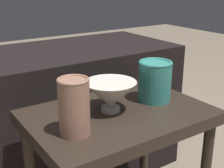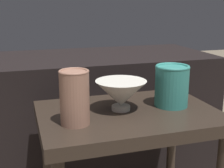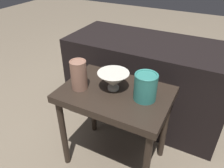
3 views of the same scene
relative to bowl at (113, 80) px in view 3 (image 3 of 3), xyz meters
The scene contains 6 objects.
ground_plane 0.58m from the bowl, 38.73° to the right, with size 8.00×8.00×0.00m, color #7F705B.
table 0.13m from the bowl, 38.73° to the right, with size 0.58×0.40×0.52m.
couch_backdrop 0.56m from the bowl, 87.57° to the left, with size 1.12×0.50×0.62m.
bowl is the anchor object (origin of this frame).
vase_textured_left 0.18m from the bowl, 156.13° to the right, with size 0.09×0.09×0.16m.
vase_colorful_right 0.18m from the bowl, ahead, with size 0.11×0.11×0.14m.
Camera 3 is at (0.42, -0.85, 1.17)m, focal length 35.00 mm.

